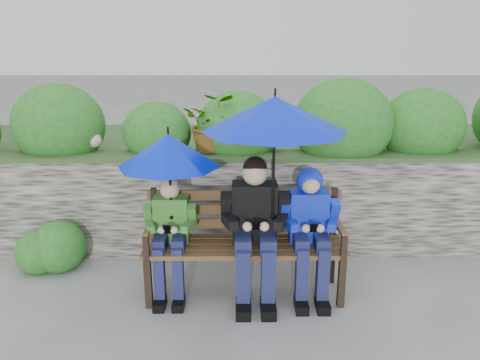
{
  "coord_description": "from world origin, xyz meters",
  "views": [
    {
      "loc": [
        -0.03,
        -3.77,
        2.07
      ],
      "look_at": [
        0.0,
        0.1,
        0.95
      ],
      "focal_mm": 35.0,
      "sensor_mm": 36.0,
      "label": 1
    }
  ],
  "objects_px": {
    "boy_right": "(310,222)",
    "umbrella_left": "(169,151)",
    "boy_left": "(170,230)",
    "umbrella_right": "(275,114)",
    "park_bench": "(245,236)",
    "boy_middle": "(255,223)"
  },
  "relations": [
    {
      "from": "boy_middle",
      "to": "umbrella_right",
      "type": "bearing_deg",
      "value": -1.41
    },
    {
      "from": "boy_left",
      "to": "boy_right",
      "type": "height_order",
      "value": "boy_right"
    },
    {
      "from": "park_bench",
      "to": "umbrella_left",
      "type": "distance_m",
      "value": 0.97
    },
    {
      "from": "park_bench",
      "to": "boy_left",
      "type": "relative_size",
      "value": 1.64
    },
    {
      "from": "umbrella_left",
      "to": "umbrella_right",
      "type": "height_order",
      "value": "umbrella_right"
    },
    {
      "from": "boy_left",
      "to": "boy_right",
      "type": "relative_size",
      "value": 0.93
    },
    {
      "from": "park_bench",
      "to": "umbrella_right",
      "type": "height_order",
      "value": "umbrella_right"
    },
    {
      "from": "park_bench",
      "to": "umbrella_left",
      "type": "height_order",
      "value": "umbrella_left"
    },
    {
      "from": "boy_right",
      "to": "umbrella_right",
      "type": "distance_m",
      "value": 0.95
    },
    {
      "from": "umbrella_left",
      "to": "umbrella_right",
      "type": "distance_m",
      "value": 0.89
    },
    {
      "from": "boy_left",
      "to": "umbrella_left",
      "type": "bearing_deg",
      "value": 53.78
    },
    {
      "from": "boy_right",
      "to": "umbrella_left",
      "type": "height_order",
      "value": "umbrella_left"
    },
    {
      "from": "boy_left",
      "to": "umbrella_right",
      "type": "relative_size",
      "value": 0.89
    },
    {
      "from": "umbrella_left",
      "to": "park_bench",
      "type": "bearing_deg",
      "value": 4.71
    },
    {
      "from": "boy_right",
      "to": "umbrella_left",
      "type": "bearing_deg",
      "value": 179.32
    },
    {
      "from": "boy_middle",
      "to": "umbrella_right",
      "type": "height_order",
      "value": "umbrella_right"
    },
    {
      "from": "umbrella_right",
      "to": "park_bench",
      "type": "bearing_deg",
      "value": 158.59
    },
    {
      "from": "umbrella_left",
      "to": "umbrella_right",
      "type": "relative_size",
      "value": 0.72
    },
    {
      "from": "umbrella_left",
      "to": "boy_middle",
      "type": "bearing_deg",
      "value": -3.0
    },
    {
      "from": "boy_right",
      "to": "boy_left",
      "type": "bearing_deg",
      "value": -179.75
    },
    {
      "from": "boy_middle",
      "to": "park_bench",
      "type": "bearing_deg",
      "value": 134.28
    },
    {
      "from": "boy_middle",
      "to": "umbrella_left",
      "type": "bearing_deg",
      "value": 177.0
    }
  ]
}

